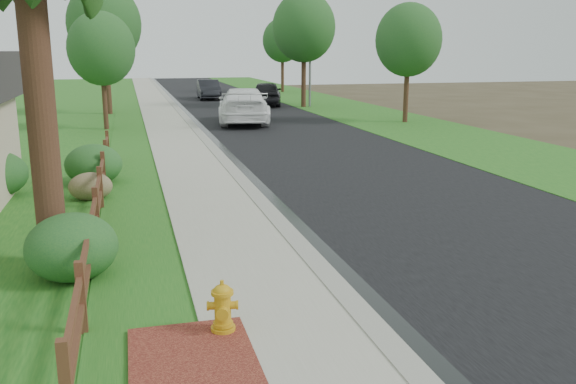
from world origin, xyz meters
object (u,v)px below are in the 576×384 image
object	(u,v)px
streetlight	(308,41)
ranch_fence	(98,196)
white_suv	(244,105)
fire_hydrant	(223,308)
dark_car_mid	(267,93)

from	to	relation	value
streetlight	ranch_fence	bearing A→B (deg)	-115.93
white_suv	fire_hydrant	bearing A→B (deg)	87.99
white_suv	dark_car_mid	distance (m)	10.75
dark_car_mid	streetlight	xyz separation A→B (m)	(2.54, -1.79, 3.60)
ranch_fence	streetlight	xyz separation A→B (m)	(13.03, 26.79, 3.87)
white_suv	dark_car_mid	world-z (taller)	white_suv
ranch_fence	dark_car_mid	distance (m)	30.44
dark_car_mid	white_suv	bearing A→B (deg)	84.58
white_suv	ranch_fence	bearing A→B (deg)	78.79
ranch_fence	white_suv	world-z (taller)	white_suv
ranch_fence	streetlight	bearing A→B (deg)	64.07
ranch_fence	white_suv	distance (m)	19.70
ranch_fence	streetlight	distance (m)	30.04
ranch_fence	white_suv	size ratio (longest dim) A/B	2.57
fire_hydrant	streetlight	bearing A→B (deg)	71.55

